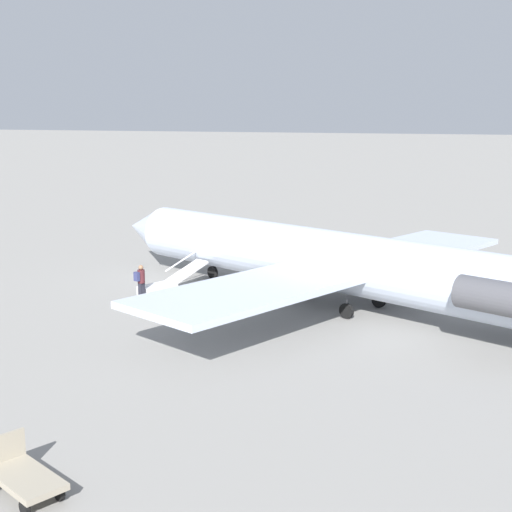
% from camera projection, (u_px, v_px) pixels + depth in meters
% --- Properties ---
extents(ground_plane, '(600.00, 600.00, 0.00)m').
position_uv_depth(ground_plane, '(322.00, 304.00, 34.34)').
color(ground_plane, gray).
extents(airplane_main, '(29.41, 22.84, 7.45)m').
position_uv_depth(airplane_main, '(340.00, 261.00, 33.24)').
color(airplane_main, silver).
rests_on(airplane_main, ground).
extents(boarding_stairs, '(2.42, 4.11, 1.81)m').
position_uv_depth(boarding_stairs, '(164.00, 286.00, 36.26)').
color(boarding_stairs, silver).
rests_on(boarding_stairs, ground).
extents(passenger, '(0.44, 0.57, 1.74)m').
position_uv_depth(passenger, '(141.00, 280.00, 34.86)').
color(passenger, '#23232D').
rests_on(passenger, ground).
extents(luggage_cart, '(2.45, 1.87, 1.22)m').
position_uv_depth(luggage_cart, '(23.00, 476.00, 17.09)').
color(luggage_cart, '#9E937F').
rests_on(luggage_cart, ground).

